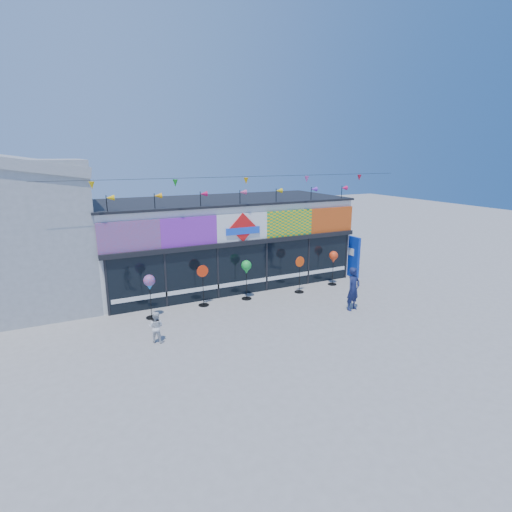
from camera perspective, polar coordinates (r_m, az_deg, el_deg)
ground at (r=15.50m, az=3.36°, el=-9.23°), size 80.00×80.00×0.00m
kite_shop at (r=20.05m, az=-4.88°, el=2.28°), size 16.00×5.70×5.31m
blue_sign at (r=21.34m, az=13.50°, el=-0.05°), size 0.23×1.06×2.11m
spinner_0 at (r=15.78m, az=-14.98°, el=-3.83°), size 0.44×0.44×1.75m
spinner_1 at (r=16.81m, az=-7.58°, el=-4.06°), size 0.49×0.45×1.76m
spinner_2 at (r=17.30m, az=-1.38°, el=-1.76°), size 0.45×0.45×1.76m
spinner_3 at (r=18.40m, az=6.25°, el=-2.51°), size 0.48×0.43×1.71m
spinner_4 at (r=19.62m, az=11.01°, el=-0.28°), size 0.43×0.43×1.69m
adult_man at (r=16.72m, az=13.74°, el=-4.58°), size 0.73×0.57×1.79m
child at (r=14.05m, az=-14.10°, el=-9.81°), size 0.61×0.55×1.08m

